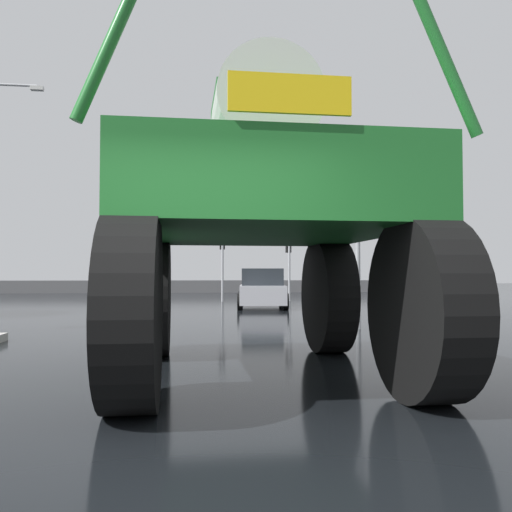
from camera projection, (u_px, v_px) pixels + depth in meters
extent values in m
plane|color=black|center=(193.00, 308.00, 20.85)|extent=(120.00, 120.00, 0.00)
cylinder|color=black|center=(154.00, 297.00, 8.37)|extent=(0.51, 1.85, 1.84)
cylinder|color=black|center=(328.00, 296.00, 8.75)|extent=(0.51, 1.85, 1.84)
cylinder|color=black|center=(132.00, 312.00, 4.90)|extent=(0.51, 1.85, 1.84)
cylinder|color=black|center=(423.00, 309.00, 5.28)|extent=(0.51, 1.85, 1.84)
cube|color=#1E6B28|center=(258.00, 203.00, 6.87)|extent=(3.37, 4.24, 0.89)
cube|color=#1A5B22|center=(253.00, 136.00, 7.34)|extent=(1.12, 1.44, 1.08)
cylinder|color=silver|center=(265.00, 108.00, 6.30)|extent=(1.22, 1.12, 1.21)
cylinder|color=#1E6B28|center=(124.00, 12.00, 4.85)|extent=(0.94, 0.13, 2.08)
cylinder|color=#1E6B28|center=(434.00, 34.00, 5.25)|extent=(1.00, 0.13, 2.06)
cube|color=yellow|center=(290.00, 94.00, 4.79)|extent=(1.13, 0.05, 0.36)
cube|color=#B7B7BF|center=(262.00, 294.00, 20.88)|extent=(2.13, 4.26, 0.70)
cube|color=#23282D|center=(262.00, 277.00, 20.75)|extent=(1.78, 2.26, 0.64)
cylinder|color=black|center=(241.00, 298.00, 22.21)|extent=(0.24, 0.62, 0.60)
cylinder|color=black|center=(281.00, 298.00, 22.23)|extent=(0.24, 0.62, 0.60)
cylinder|color=black|center=(240.00, 302.00, 19.51)|extent=(0.24, 0.62, 0.60)
cylinder|color=black|center=(286.00, 302.00, 19.53)|extent=(0.24, 0.62, 0.60)
cylinder|color=#A8AAAF|center=(358.00, 250.00, 12.54)|extent=(0.11, 0.11, 3.71)
cube|color=black|center=(355.00, 195.00, 12.80)|extent=(0.24, 0.32, 0.84)
sphere|color=#390503|center=(352.00, 185.00, 13.00)|extent=(0.17, 0.17, 0.17)
sphere|color=#3C2403|center=(352.00, 196.00, 12.99)|extent=(0.17, 0.17, 0.17)
sphere|color=green|center=(352.00, 207.00, 12.98)|extent=(0.17, 0.17, 0.17)
cylinder|color=#A8AAAF|center=(222.00, 266.00, 25.66)|extent=(0.11, 0.11, 3.47)
cube|color=black|center=(222.00, 241.00, 25.92)|extent=(0.24, 0.32, 0.84)
sphere|color=#390503|center=(222.00, 236.00, 26.12)|extent=(0.17, 0.17, 0.17)
sphere|color=#3C2403|center=(222.00, 241.00, 26.11)|extent=(0.17, 0.17, 0.17)
sphere|color=green|center=(222.00, 247.00, 26.10)|extent=(0.17, 0.17, 0.17)
cylinder|color=#A8AAAF|center=(289.00, 267.00, 26.06)|extent=(0.11, 0.11, 3.33)
cube|color=black|center=(288.00, 244.00, 26.32)|extent=(0.24, 0.32, 0.84)
sphere|color=#390503|center=(288.00, 239.00, 26.51)|extent=(0.17, 0.17, 0.17)
sphere|color=#3C2403|center=(288.00, 244.00, 26.50)|extent=(0.17, 0.17, 0.17)
sphere|color=green|center=(288.00, 250.00, 26.50)|extent=(0.17, 0.17, 0.17)
cylinder|color=#A8AAAF|center=(12.00, 85.00, 21.47)|extent=(1.96, 0.10, 0.10)
cube|color=silver|center=(37.00, 88.00, 21.59)|extent=(0.50, 0.24, 0.16)
cube|color=#59595B|center=(191.00, 287.00, 38.84)|extent=(28.29, 0.24, 0.90)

